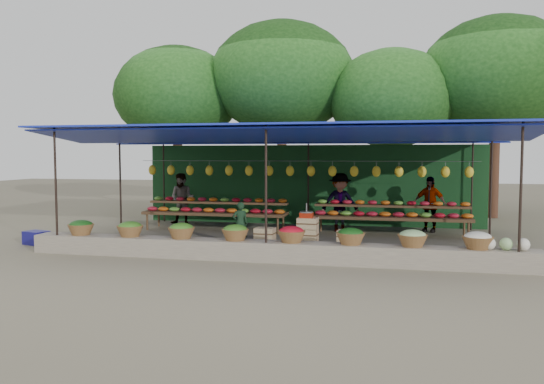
% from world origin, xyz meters
% --- Properties ---
extents(ground, '(60.00, 60.00, 0.00)m').
position_xyz_m(ground, '(0.00, 0.00, 0.00)').
color(ground, '#67604C').
rests_on(ground, ground).
extents(stone_curb, '(10.60, 0.55, 0.40)m').
position_xyz_m(stone_curb, '(0.00, -2.75, 0.20)').
color(stone_curb, '#70655A').
rests_on(stone_curb, ground).
extents(stall_canopy, '(10.80, 6.60, 2.82)m').
position_xyz_m(stall_canopy, '(-0.00, 0.06, 2.68)').
color(stall_canopy, black).
rests_on(stall_canopy, ground).
extents(produce_baskets, '(8.98, 0.58, 0.34)m').
position_xyz_m(produce_baskets, '(-0.10, -2.75, 0.56)').
color(produce_baskets, brown).
rests_on(produce_baskets, stone_curb).
extents(netting_backdrop, '(10.60, 0.06, 2.50)m').
position_xyz_m(netting_backdrop, '(0.00, 3.15, 1.25)').
color(netting_backdrop, '#1C4F23').
rests_on(netting_backdrop, ground).
extents(tree_row, '(16.51, 5.50, 7.12)m').
position_xyz_m(tree_row, '(0.50, 6.09, 4.70)').
color(tree_row, '#3D2016').
rests_on(tree_row, ground).
extents(fruit_table_left, '(4.21, 0.95, 0.93)m').
position_xyz_m(fruit_table_left, '(-2.49, 1.35, 0.61)').
color(fruit_table_left, '#432C1A').
rests_on(fruit_table_left, ground).
extents(fruit_table_right, '(4.21, 0.95, 0.93)m').
position_xyz_m(fruit_table_right, '(2.51, 1.35, 0.61)').
color(fruit_table_right, '#432C1A').
rests_on(fruit_table_right, ground).
extents(crate_counter, '(2.37, 0.36, 0.77)m').
position_xyz_m(crate_counter, '(0.62, -1.52, 0.31)').
color(crate_counter, tan).
rests_on(crate_counter, ground).
extents(weighing_scale, '(0.31, 0.31, 0.33)m').
position_xyz_m(weighing_scale, '(0.62, -1.52, 0.85)').
color(weighing_scale, '#A8220D').
rests_on(weighing_scale, crate_counter).
extents(vendor_seated, '(0.45, 0.37, 1.05)m').
position_xyz_m(vendor_seated, '(-1.09, -0.99, 0.52)').
color(vendor_seated, '#18341E').
rests_on(vendor_seated, ground).
extents(customer_left, '(0.80, 0.63, 1.61)m').
position_xyz_m(customer_left, '(-3.93, 2.33, 0.81)').
color(customer_left, slate).
rests_on(customer_left, ground).
extents(customer_mid, '(1.20, 0.86, 1.67)m').
position_xyz_m(customer_mid, '(1.08, 1.84, 0.84)').
color(customer_mid, slate).
rests_on(customer_mid, ground).
extents(customer_right, '(1.00, 0.65, 1.58)m').
position_xyz_m(customer_right, '(3.58, 2.28, 0.79)').
color(customer_right, slate).
rests_on(customer_right, ground).
extents(blue_crate_front, '(0.56, 0.47, 0.29)m').
position_xyz_m(blue_crate_front, '(-4.53, -2.07, 0.14)').
color(blue_crate_front, navy).
rests_on(blue_crate_front, ground).
extents(blue_crate_back, '(0.63, 0.52, 0.33)m').
position_xyz_m(blue_crate_back, '(-5.99, -2.02, 0.16)').
color(blue_crate_back, navy).
rests_on(blue_crate_back, ground).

